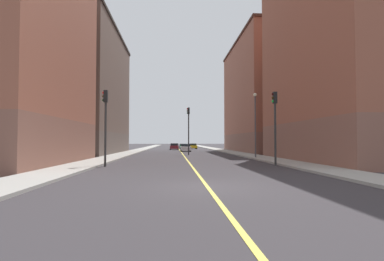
{
  "coord_description": "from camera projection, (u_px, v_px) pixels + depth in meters",
  "views": [
    {
      "loc": [
        -1.44,
        -12.6,
        1.91
      ],
      "look_at": [
        1.05,
        26.63,
        3.27
      ],
      "focal_mm": 28.41,
      "sensor_mm": 36.0,
      "label": 1
    }
  ],
  "objects": [
    {
      "name": "ground_plane",
      "position": [
        207.0,
        187.0,
        12.6
      ],
      "size": [
        400.0,
        400.0,
        0.0
      ],
      "primitive_type": "plane",
      "color": "#332F33",
      "rests_on": "ground"
    },
    {
      "name": "sidewalk_left",
      "position": [
        220.0,
        150.0,
        61.99
      ],
      "size": [
        2.85,
        168.0,
        0.15
      ],
      "primitive_type": "cube",
      "color": "#9E9B93",
      "rests_on": "ground"
    },
    {
      "name": "sidewalk_right",
      "position": [
        139.0,
        150.0,
        60.95
      ],
      "size": [
        2.85,
        168.0,
        0.15
      ],
      "primitive_type": "cube",
      "color": "#9E9B93",
      "rests_on": "ground"
    },
    {
      "name": "lane_center_stripe",
      "position": [
        180.0,
        150.0,
        61.47
      ],
      "size": [
        0.16,
        154.0,
        0.01
      ],
      "primitive_type": "cube",
      "color": "#E5D14C",
      "rests_on": "ground"
    },
    {
      "name": "building_left_near",
      "position": [
        352.0,
        44.0,
        28.65
      ],
      "size": [
        11.71,
        19.52,
        22.21
      ],
      "color": "brown",
      "rests_on": "ground"
    },
    {
      "name": "building_left_mid",
      "position": [
        267.0,
        97.0,
        54.2
      ],
      "size": [
        11.71,
        24.65,
        19.58
      ],
      "color": "brown",
      "rests_on": "ground"
    },
    {
      "name": "building_right_midblock",
      "position": [
        80.0,
        92.0,
        45.59
      ],
      "size": [
        11.71,
        23.49,
        18.52
      ],
      "color": "brown",
      "rests_on": "ground"
    },
    {
      "name": "traffic_light_left_near",
      "position": [
        275.0,
        118.0,
        23.45
      ],
      "size": [
        0.4,
        0.32,
        5.72
      ],
      "color": "#2D2D2D",
      "rests_on": "ground"
    },
    {
      "name": "traffic_light_right_near",
      "position": [
        105.0,
        117.0,
        22.63
      ],
      "size": [
        0.4,
        0.32,
        5.7
      ],
      "color": "#2D2D2D",
      "rests_on": "ground"
    },
    {
      "name": "traffic_light_median_far",
      "position": [
        188.0,
        125.0,
        41.55
      ],
      "size": [
        0.4,
        0.32,
        6.5
      ],
      "color": "#2D2D2D",
      "rests_on": "ground"
    },
    {
      "name": "street_lamp_left_near",
      "position": [
        255.0,
        118.0,
        32.77
      ],
      "size": [
        0.36,
        0.36,
        6.96
      ],
      "color": "#4C4C51",
      "rests_on": "ground"
    },
    {
      "name": "car_white",
      "position": [
        186.0,
        148.0,
        55.9
      ],
      "size": [
        1.87,
        4.27,
        1.38
      ],
      "color": "white",
      "rests_on": "ground"
    },
    {
      "name": "car_yellow",
      "position": [
        193.0,
        146.0,
        74.64
      ],
      "size": [
        2.0,
        4.22,
        1.3
      ],
      "color": "gold",
      "rests_on": "ground"
    },
    {
      "name": "car_green",
      "position": [
        183.0,
        146.0,
        81.33
      ],
      "size": [
        2.09,
        4.26,
        1.21
      ],
      "color": "#1E6B38",
      "rests_on": "ground"
    },
    {
      "name": "car_maroon",
      "position": [
        174.0,
        147.0,
        67.49
      ],
      "size": [
        1.96,
        4.38,
        1.4
      ],
      "color": "maroon",
      "rests_on": "ground"
    }
  ]
}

